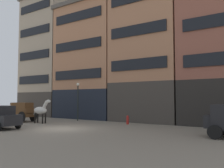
# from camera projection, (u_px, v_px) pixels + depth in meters

# --- Properties ---
(ground_plane) EXTENTS (120.00, 120.00, 0.00)m
(ground_plane) POSITION_uv_depth(u_px,v_px,m) (62.00, 129.00, 19.20)
(ground_plane) COLOR slate
(building_far_left) EXTENTS (7.63, 6.31, 17.22)m
(building_far_left) POSITION_uv_depth(u_px,v_px,m) (50.00, 56.00, 35.15)
(building_far_left) COLOR #38332D
(building_far_left) RESTS_ON ground_plane
(building_center_left) EXTENTS (8.88, 6.31, 14.44)m
(building_center_left) POSITION_uv_depth(u_px,v_px,m) (93.00, 61.00, 30.66)
(building_center_left) COLOR black
(building_center_left) RESTS_ON ground_plane
(building_center_right) EXTENTS (7.82, 6.31, 18.37)m
(building_center_right) POSITION_uv_depth(u_px,v_px,m) (150.00, 36.00, 26.32)
(building_center_right) COLOR #38332D
(building_center_right) RESTS_ON ground_plane
(cargo_wagon) EXTENTS (2.94, 1.59, 1.98)m
(cargo_wagon) POSITION_uv_depth(u_px,v_px,m) (22.00, 111.00, 25.06)
(cargo_wagon) COLOR brown
(cargo_wagon) RESTS_ON ground_plane
(draft_horse) EXTENTS (2.35, 0.65, 2.30)m
(draft_horse) POSITION_uv_depth(u_px,v_px,m) (41.00, 110.00, 23.43)
(draft_horse) COLOR beige
(draft_horse) RESTS_ON ground_plane
(sedan_dark) EXTENTS (3.73, 1.92, 1.83)m
(sedan_dark) POSITION_uv_depth(u_px,v_px,m) (0.00, 117.00, 19.08)
(sedan_dark) COLOR black
(sedan_dark) RESTS_ON ground_plane
(pedestrian_officer) EXTENTS (0.43, 0.43, 1.79)m
(pedestrian_officer) POSITION_uv_depth(u_px,v_px,m) (11.00, 109.00, 32.27)
(pedestrian_officer) COLOR black
(pedestrian_officer) RESTS_ON ground_plane
(streetlamp_curbside) EXTENTS (0.32, 0.32, 4.12)m
(streetlamp_curbside) POSITION_uv_depth(u_px,v_px,m) (78.00, 96.00, 26.06)
(streetlamp_curbside) COLOR black
(streetlamp_curbside) RESTS_ON ground_plane
(fire_hydrant_curbside) EXTENTS (0.24, 0.24, 0.83)m
(fire_hydrant_curbside) POSITION_uv_depth(u_px,v_px,m) (128.00, 120.00, 22.39)
(fire_hydrant_curbside) COLOR maroon
(fire_hydrant_curbside) RESTS_ON ground_plane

